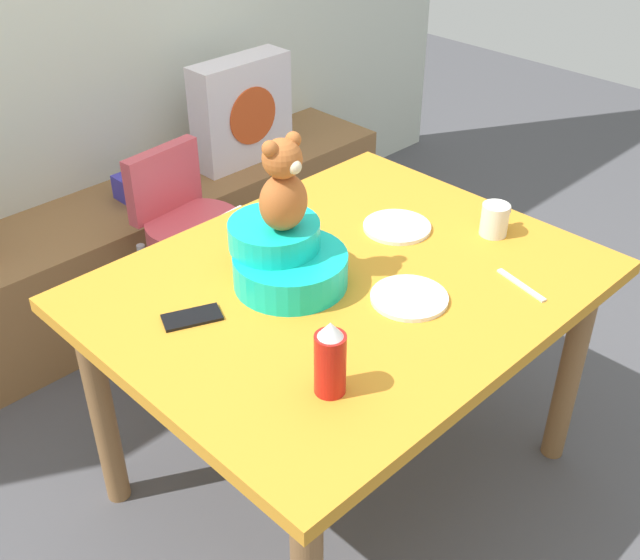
{
  "coord_description": "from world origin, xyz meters",
  "views": [
    {
      "loc": [
        -1.25,
        -1.17,
        1.88
      ],
      "look_at": [
        0.0,
        0.1,
        0.69
      ],
      "focal_mm": 43.42,
      "sensor_mm": 36.0,
      "label": 1
    }
  ],
  "objects_px": {
    "coffee_mug": "(495,219)",
    "dinner_plate_far": "(397,227)",
    "cell_phone": "(192,317)",
    "pillow_floral_right": "(242,111)",
    "highchair": "(192,229)",
    "ketchup_bottle": "(330,360)",
    "dining_table": "(346,309)",
    "infant_seat_teal": "(285,258)",
    "teddy_bear": "(283,187)",
    "dinner_plate_near": "(409,298)",
    "book_stack": "(144,185)"
  },
  "relations": [
    {
      "from": "ketchup_bottle",
      "to": "dinner_plate_near",
      "type": "bearing_deg",
      "value": 14.43
    },
    {
      "from": "infant_seat_teal",
      "to": "dinner_plate_near",
      "type": "relative_size",
      "value": 1.65
    },
    {
      "from": "book_stack",
      "to": "dinner_plate_far",
      "type": "relative_size",
      "value": 1.0
    },
    {
      "from": "pillow_floral_right",
      "to": "highchair",
      "type": "bearing_deg",
      "value": -144.61
    },
    {
      "from": "dining_table",
      "to": "infant_seat_teal",
      "type": "bearing_deg",
      "value": 137.66
    },
    {
      "from": "infant_seat_teal",
      "to": "dinner_plate_far",
      "type": "xyz_separation_m",
      "value": [
        0.42,
        -0.03,
        -0.07
      ]
    },
    {
      "from": "cell_phone",
      "to": "dining_table",
      "type": "bearing_deg",
      "value": -86.88
    },
    {
      "from": "pillow_floral_right",
      "to": "book_stack",
      "type": "bearing_deg",
      "value": 177.58
    },
    {
      "from": "teddy_bear",
      "to": "dinner_plate_near",
      "type": "xyz_separation_m",
      "value": [
        0.17,
        -0.29,
        -0.27
      ]
    },
    {
      "from": "ketchup_bottle",
      "to": "cell_phone",
      "type": "distance_m",
      "value": 0.44
    },
    {
      "from": "dining_table",
      "to": "book_stack",
      "type": "bearing_deg",
      "value": 82.18
    },
    {
      "from": "dinner_plate_near",
      "to": "cell_phone",
      "type": "relative_size",
      "value": 1.39
    },
    {
      "from": "infant_seat_teal",
      "to": "teddy_bear",
      "type": "xyz_separation_m",
      "value": [
        -0.0,
        -0.0,
        0.21
      ]
    },
    {
      "from": "infant_seat_teal",
      "to": "teddy_bear",
      "type": "height_order",
      "value": "teddy_bear"
    },
    {
      "from": "dining_table",
      "to": "ketchup_bottle",
      "type": "xyz_separation_m",
      "value": [
        -0.34,
        -0.28,
        0.18
      ]
    },
    {
      "from": "ketchup_bottle",
      "to": "teddy_bear",
      "type": "bearing_deg",
      "value": 59.9
    },
    {
      "from": "book_stack",
      "to": "infant_seat_teal",
      "type": "xyz_separation_m",
      "value": [
        -0.29,
        -1.15,
        0.3
      ]
    },
    {
      "from": "book_stack",
      "to": "teddy_bear",
      "type": "xyz_separation_m",
      "value": [
        -0.29,
        -1.15,
        0.51
      ]
    },
    {
      "from": "ketchup_bottle",
      "to": "cell_phone",
      "type": "bearing_deg",
      "value": 97.42
    },
    {
      "from": "dinner_plate_near",
      "to": "teddy_bear",
      "type": "bearing_deg",
      "value": 119.96
    },
    {
      "from": "dining_table",
      "to": "cell_phone",
      "type": "bearing_deg",
      "value": 159.85
    },
    {
      "from": "dinner_plate_far",
      "to": "teddy_bear",
      "type": "bearing_deg",
      "value": 176.42
    },
    {
      "from": "pillow_floral_right",
      "to": "ketchup_bottle",
      "type": "distance_m",
      "value": 1.83
    },
    {
      "from": "ketchup_bottle",
      "to": "dinner_plate_near",
      "type": "relative_size",
      "value": 0.92
    },
    {
      "from": "pillow_floral_right",
      "to": "dining_table",
      "type": "height_order",
      "value": "pillow_floral_right"
    },
    {
      "from": "dinner_plate_near",
      "to": "infant_seat_teal",
      "type": "bearing_deg",
      "value": 119.91
    },
    {
      "from": "book_stack",
      "to": "teddy_bear",
      "type": "bearing_deg",
      "value": -104.23
    },
    {
      "from": "coffee_mug",
      "to": "dinner_plate_far",
      "type": "height_order",
      "value": "coffee_mug"
    },
    {
      "from": "infant_seat_teal",
      "to": "dinner_plate_near",
      "type": "xyz_separation_m",
      "value": [
        0.17,
        -0.29,
        -0.07
      ]
    },
    {
      "from": "pillow_floral_right",
      "to": "dinner_plate_far",
      "type": "bearing_deg",
      "value": -107.6
    },
    {
      "from": "pillow_floral_right",
      "to": "dining_table",
      "type": "bearing_deg",
      "value": -118.32
    },
    {
      "from": "pillow_floral_right",
      "to": "dinner_plate_near",
      "type": "relative_size",
      "value": 2.2
    },
    {
      "from": "infant_seat_teal",
      "to": "coffee_mug",
      "type": "height_order",
      "value": "infant_seat_teal"
    },
    {
      "from": "coffee_mug",
      "to": "cell_phone",
      "type": "distance_m",
      "value": 0.92
    },
    {
      "from": "pillow_floral_right",
      "to": "dinner_plate_near",
      "type": "bearing_deg",
      "value": -113.7
    },
    {
      "from": "pillow_floral_right",
      "to": "cell_phone",
      "type": "distance_m",
      "value": 1.53
    },
    {
      "from": "ketchup_bottle",
      "to": "dinner_plate_far",
      "type": "bearing_deg",
      "value": 29.2
    },
    {
      "from": "infant_seat_teal",
      "to": "dinner_plate_near",
      "type": "distance_m",
      "value": 0.34
    },
    {
      "from": "dining_table",
      "to": "dinner_plate_near",
      "type": "relative_size",
      "value": 6.45
    },
    {
      "from": "book_stack",
      "to": "dinner_plate_near",
      "type": "height_order",
      "value": "dinner_plate_near"
    },
    {
      "from": "coffee_mug",
      "to": "ketchup_bottle",
      "type": "bearing_deg",
      "value": -170.1
    },
    {
      "from": "book_stack",
      "to": "coffee_mug",
      "type": "distance_m",
      "value": 1.46
    },
    {
      "from": "coffee_mug",
      "to": "cell_phone",
      "type": "xyz_separation_m",
      "value": [
        -0.88,
        0.28,
        -0.04
      ]
    },
    {
      "from": "pillow_floral_right",
      "to": "dinner_plate_near",
      "type": "height_order",
      "value": "pillow_floral_right"
    },
    {
      "from": "teddy_bear",
      "to": "pillow_floral_right",
      "type": "bearing_deg",
      "value": 55.18
    },
    {
      "from": "dinner_plate_near",
      "to": "dinner_plate_far",
      "type": "bearing_deg",
      "value": 45.54
    },
    {
      "from": "highchair",
      "to": "teddy_bear",
      "type": "xyz_separation_m",
      "value": [
        -0.2,
        -0.72,
        0.5
      ]
    },
    {
      "from": "dining_table",
      "to": "infant_seat_teal",
      "type": "xyz_separation_m",
      "value": [
        -0.12,
        0.11,
        0.17
      ]
    },
    {
      "from": "ketchup_bottle",
      "to": "dining_table",
      "type": "bearing_deg",
      "value": 39.03
    },
    {
      "from": "dining_table",
      "to": "pillow_floral_right",
      "type": "bearing_deg",
      "value": 61.68
    }
  ]
}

